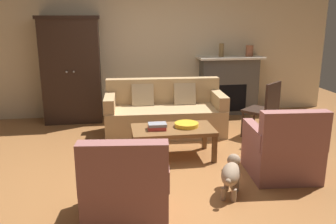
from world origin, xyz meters
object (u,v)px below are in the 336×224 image
fireplace (229,85)px  side_chair_wooden (265,107)px  couch (165,114)px  armchair_near_right (283,151)px  book_stack (157,126)px  fruit_bowl (187,125)px  dog (231,173)px  coffee_table (173,132)px  mantel_vase_terracotta (249,51)px  armoire (72,70)px  mantel_vase_bronze (221,50)px  armchair_near_left (127,190)px

fireplace → side_chair_wooden: fireplace is taller
couch → side_chair_wooden: (1.51, -0.53, 0.19)m
side_chair_wooden → armchair_near_right: bearing=-104.7°
book_stack → side_chair_wooden: (1.77, 0.60, 0.05)m
fruit_bowl → dog: bearing=-77.8°
coffee_table → book_stack: size_ratio=4.34×
mantel_vase_terracotta → armchair_near_right: mantel_vase_terracotta is taller
dog → couch: bearing=100.0°
fireplace → armoire: bearing=-178.5°
book_stack → side_chair_wooden: size_ratio=0.28×
mantel_vase_bronze → mantel_vase_terracotta: mantel_vase_bronze is taller
mantel_vase_terracotta → armchair_near_right: bearing=-102.6°
armchair_near_right → side_chair_wooden: bearing=75.3°
dog → fruit_bowl: bearing=102.2°
side_chair_wooden → armchair_near_left: bearing=-137.6°
couch → book_stack: bearing=-103.3°
fruit_bowl → mantel_vase_terracotta: mantel_vase_terracotta is taller
fruit_bowl → couch: bearing=97.7°
side_chair_wooden → dog: side_chair_wooden is taller
armoire → couch: size_ratio=0.96×
fireplace → fruit_bowl: 2.44m
armoire → side_chair_wooden: bearing=-25.6°
dog → armchair_near_right: bearing=24.8°
fireplace → book_stack: (-1.68, -2.14, -0.11)m
armchair_near_left → dog: 1.19m
fireplace → dog: (-1.02, -3.24, -0.32)m
mantel_vase_bronze → book_stack: bearing=-125.3°
side_chair_wooden → dog: (-1.11, -1.71, -0.27)m
fireplace → dog: size_ratio=2.38×
mantel_vase_bronze → dog: bearing=-104.6°
fruit_bowl → side_chair_wooden: (1.36, 0.54, 0.07)m
mantel_vase_bronze → side_chair_wooden: 1.71m
couch → coffee_table: bearing=-92.6°
book_stack → armchair_near_right: armchair_near_right is taller
side_chair_wooden → fruit_bowl: bearing=-158.4°
fireplace → mantel_vase_terracotta: mantel_vase_terracotta is taller
armchair_near_right → fireplace: bearing=84.8°
book_stack → armchair_near_left: 1.53m
fruit_bowl → armchair_near_right: (1.01, -0.82, -0.13)m
armoire → book_stack: (1.27, -2.06, -0.48)m
coffee_table → book_stack: book_stack is taller
coffee_table → book_stack: 0.24m
book_stack → mantel_vase_terracotta: mantel_vase_terracotta is taller
couch → side_chair_wooden: 1.61m
fruit_bowl → armchair_near_right: armchair_near_right is taller
armchair_near_left → coffee_table: bearing=65.0°
armchair_near_right → dog: 0.84m
coffee_table → armchair_near_right: armchair_near_right is taller
fruit_bowl → dog: fruit_bowl is taller
armchair_near_left → armoire: bearing=102.8°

